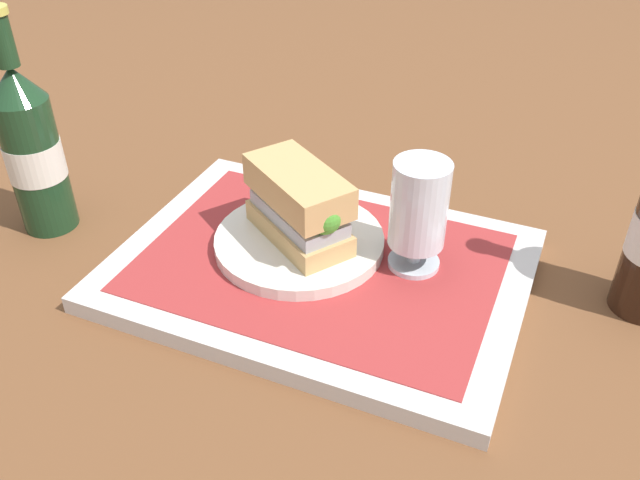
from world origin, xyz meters
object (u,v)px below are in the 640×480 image
(plate, at_px, (299,242))
(beer_glass, at_px, (418,213))
(second_bottle, at_px, (32,149))
(sandwich, at_px, (300,205))

(plate, bearing_deg, beer_glass, 8.44)
(second_bottle, bearing_deg, sandwich, 8.77)
(second_bottle, bearing_deg, plate, 9.19)
(plate, height_order, sandwich, sandwich)
(plate, height_order, second_bottle, second_bottle)
(sandwich, xyz_separation_m, beer_glass, (0.12, 0.02, 0.01))
(second_bottle, bearing_deg, beer_glass, 8.97)
(beer_glass, bearing_deg, second_bottle, -171.03)
(sandwich, xyz_separation_m, second_bottle, (-0.32, -0.05, 0.03))
(plate, distance_m, second_bottle, 0.33)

